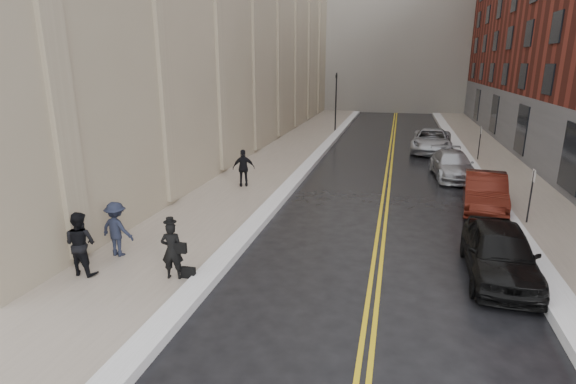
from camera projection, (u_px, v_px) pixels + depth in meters
The scene contains 18 objects.
ground at pixel (273, 305), 11.63m from camera, with size 160.00×160.00×0.00m, color black.
sidewalk_left at pixel (272, 164), 27.57m from camera, with size 4.00×64.00×0.15m, color gray.
sidewalk_right at pixel (510, 176), 24.48m from camera, with size 3.00×64.00×0.15m, color gray.
lane_stripe_a at pixel (387, 171), 26.02m from camera, with size 0.12×64.00×0.01m, color gold.
lane_stripe_b at pixel (391, 171), 25.96m from camera, with size 0.12×64.00×0.01m, color gold.
snow_ridge_left at pixel (309, 165), 27.03m from camera, with size 0.70×60.80×0.26m, color white.
snow_ridge_right at pixel (474, 173), 24.89m from camera, with size 0.85×60.80×0.30m, color white.
traffic_signal at pixel (336, 98), 39.36m from camera, with size 0.18×0.15×5.20m.
parking_sign_near at pixel (531, 192), 16.92m from camera, with size 0.06×0.35×2.23m.
parking_sign_far at pixel (480, 140), 28.11m from camera, with size 0.06×0.35×2.23m.
car_black at pixel (500, 252), 12.96m from camera, with size 1.85×4.61×1.57m, color black.
car_maroon at pixel (485, 192), 19.05m from camera, with size 1.64×4.70×1.55m, color #44130C.
car_silver_near at pixel (452, 165), 24.40m from camera, with size 1.97×4.84×1.41m, color #9D9EA4.
car_silver_far at pixel (431, 141), 31.40m from camera, with size 2.65×5.74×1.60m, color #A4A6AD.
pedestrian_main at pixel (172, 250), 12.57m from camera, with size 0.62×0.40×1.69m, color black.
pedestrian_a at pixel (80, 243), 12.82m from camera, with size 0.91×0.71×1.88m, color black.
pedestrian_b at pixel (117, 229), 14.09m from camera, with size 1.14×0.65×1.76m, color #1A1F30.
pedestrian_c at pixel (244, 168), 22.04m from camera, with size 1.08×0.45×1.84m, color black.
Camera 1 is at (2.85, -9.96, 6.07)m, focal length 28.00 mm.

